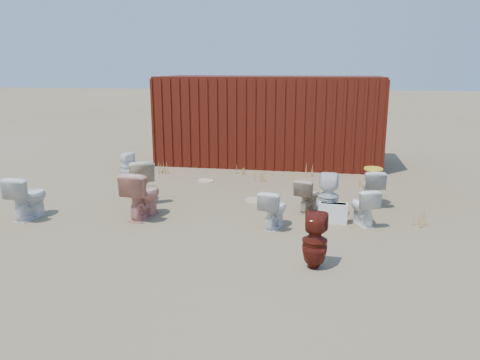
% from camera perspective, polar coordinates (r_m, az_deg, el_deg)
% --- Properties ---
extents(ground, '(100.00, 100.00, 0.00)m').
position_cam_1_polar(ground, '(8.46, -0.74, -4.56)').
color(ground, brown).
rests_on(ground, ground).
extents(shipping_container, '(6.00, 2.40, 2.40)m').
position_cam_1_polar(shipping_container, '(13.26, 3.64, 7.33)').
color(shipping_container, '#4A180C').
rests_on(shipping_container, ground).
extents(toilet_front_a, '(0.51, 0.81, 0.79)m').
position_cam_1_polar(toilet_front_a, '(9.13, -24.43, -1.87)').
color(toilet_front_a, white).
rests_on(toilet_front_a, ground).
extents(toilet_front_pink, '(0.59, 0.90, 0.86)m').
position_cam_1_polar(toilet_front_pink, '(8.52, -11.79, -1.72)').
color(toilet_front_pink, tan).
rests_on(toilet_front_pink, ground).
extents(toilet_front_c, '(0.52, 0.72, 0.66)m').
position_cam_1_polar(toilet_front_c, '(7.87, 4.14, -3.50)').
color(toilet_front_c, white).
rests_on(toilet_front_c, ground).
extents(toilet_front_maroon, '(0.36, 0.37, 0.75)m').
position_cam_1_polar(toilet_front_maroon, '(6.36, 9.10, -7.38)').
color(toilet_front_maroon, '#5D180F').
rests_on(toilet_front_maroon, ground).
extents(toilet_front_e, '(0.56, 0.72, 0.65)m').
position_cam_1_polar(toilet_front_e, '(8.27, 14.79, -3.09)').
color(toilet_front_e, white).
rests_on(toilet_front_e, ground).
extents(toilet_back_a, '(0.42, 0.42, 0.69)m').
position_cam_1_polar(toilet_back_a, '(11.41, -13.68, 1.60)').
color(toilet_back_a, white).
rests_on(toilet_back_a, ground).
extents(toilet_back_beige_left, '(0.87, 0.97, 0.86)m').
position_cam_1_polar(toilet_back_beige_left, '(9.59, -12.21, -0.03)').
color(toilet_back_beige_left, beige).
rests_on(toilet_back_beige_left, ground).
extents(toilet_back_beige_right, '(0.56, 0.71, 0.64)m').
position_cam_1_polar(toilet_back_beige_right, '(8.81, 8.32, -1.80)').
color(toilet_back_beige_right, '#C4AC8F').
rests_on(toilet_back_beige_right, ground).
extents(toilet_back_yellowlid, '(0.47, 0.73, 0.71)m').
position_cam_1_polar(toilet_back_yellowlid, '(9.49, 15.82, -0.85)').
color(toilet_back_yellowlid, silver).
rests_on(toilet_back_yellowlid, ground).
extents(toilet_back_e, '(0.37, 0.38, 0.81)m').
position_cam_1_polar(toilet_back_e, '(8.41, 10.70, -2.02)').
color(toilet_back_e, silver).
rests_on(toilet_back_e, ground).
extents(yellow_lid, '(0.36, 0.45, 0.02)m').
position_cam_1_polar(yellow_lid, '(9.41, 15.96, 1.32)').
color(yellow_lid, yellow).
rests_on(yellow_lid, toilet_back_yellowlid).
extents(loose_tank, '(0.51, 0.23, 0.35)m').
position_cam_1_polar(loose_tank, '(8.29, 11.26, -3.94)').
color(loose_tank, white).
rests_on(loose_tank, ground).
extents(loose_lid_near, '(0.55, 0.61, 0.02)m').
position_cam_1_polar(loose_lid_near, '(9.47, 1.79, -2.51)').
color(loose_lid_near, '#BEAF8A').
rests_on(loose_lid_near, ground).
extents(loose_lid_far, '(0.57, 0.59, 0.02)m').
position_cam_1_polar(loose_lid_far, '(11.13, -4.21, -0.09)').
color(loose_lid_far, beige).
rests_on(loose_lid_far, ground).
extents(weed_clump_a, '(0.36, 0.36, 0.30)m').
position_cam_1_polar(weed_clump_a, '(12.12, -9.66, 1.56)').
color(weed_clump_a, '#A78643').
rests_on(weed_clump_a, ground).
extents(weed_clump_b, '(0.32, 0.32, 0.28)m').
position_cam_1_polar(weed_clump_b, '(11.15, 2.17, 0.62)').
color(weed_clump_b, '#A78643').
rests_on(weed_clump_b, ground).
extents(weed_clump_c, '(0.36, 0.36, 0.28)m').
position_cam_1_polar(weed_clump_c, '(10.83, 15.00, -0.20)').
color(weed_clump_c, '#A78643').
rests_on(weed_clump_c, ground).
extents(weed_clump_d, '(0.30, 0.30, 0.22)m').
position_cam_1_polar(weed_clump_d, '(11.85, 0.11, 1.27)').
color(weed_clump_d, '#A78643').
rests_on(weed_clump_d, ground).
extents(weed_clump_e, '(0.34, 0.34, 0.33)m').
position_cam_1_polar(weed_clump_e, '(11.65, 8.12, 1.20)').
color(weed_clump_e, '#A78643').
rests_on(weed_clump_e, ground).
extents(weed_clump_f, '(0.28, 0.28, 0.27)m').
position_cam_1_polar(weed_clump_f, '(8.53, 21.02, -4.38)').
color(weed_clump_f, '#A78643').
rests_on(weed_clump_f, ground).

